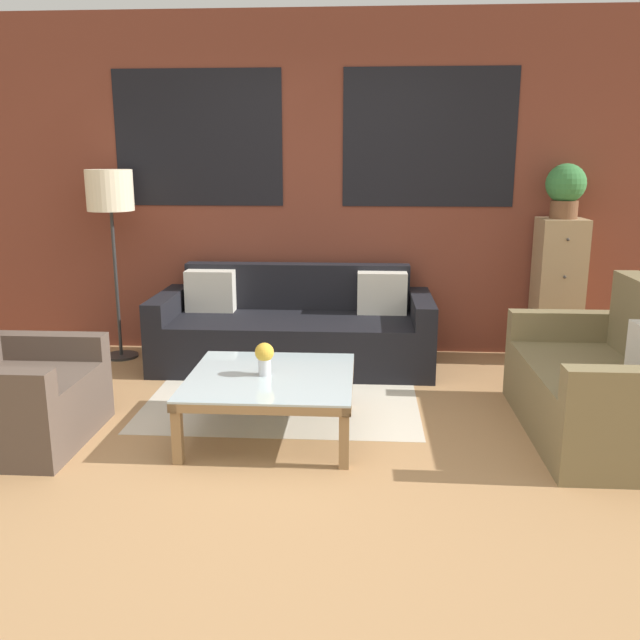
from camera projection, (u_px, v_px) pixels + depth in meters
name	position (u px, v px, depth m)	size (l,w,h in m)	color
ground_plane	(280.00, 471.00, 3.64)	(16.00, 16.00, 0.00)	#AD7F51
wall_back_brick	(313.00, 187.00, 5.68)	(8.40, 0.09, 2.80)	brown
rug	(284.00, 397.00, 4.77)	(1.86, 1.47, 0.00)	beige
couch_dark	(294.00, 331.00, 5.48)	(2.20, 0.88, 0.78)	black
settee_vintage	(607.00, 386.00, 4.04)	(0.80, 1.44, 0.92)	olive
armchair_corner	(11.00, 396.00, 3.97)	(0.80, 0.90, 0.84)	brown
coffee_table	(271.00, 383.00, 4.08)	(0.99, 0.99, 0.37)	silver
floor_lamp	(110.00, 198.00, 5.43)	(0.37, 0.37, 1.55)	#2D2D2D
drawer_cabinet	(557.00, 291.00, 5.50)	(0.36, 0.36, 1.17)	tan
potted_plant	(566.00, 188.00, 5.31)	(0.31, 0.31, 0.43)	brown
flower_vase	(264.00, 356.00, 4.04)	(0.11, 0.11, 0.20)	silver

